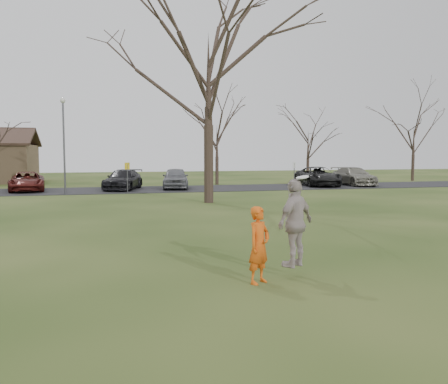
% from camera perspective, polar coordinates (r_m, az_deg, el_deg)
% --- Properties ---
extents(ground, '(120.00, 120.00, 0.00)m').
position_cam_1_polar(ground, '(10.60, 5.53, -9.85)').
color(ground, '#1E380F').
rests_on(ground, ground).
extents(parking_strip, '(62.00, 6.50, 0.04)m').
position_cam_1_polar(parking_strip, '(34.91, -8.71, 0.32)').
color(parking_strip, black).
rests_on(parking_strip, ground).
extents(player_defender, '(0.69, 0.64, 1.59)m').
position_cam_1_polar(player_defender, '(9.60, 4.32, -6.51)').
color(player_defender, '#DF5512').
rests_on(player_defender, ground).
extents(car_2, '(2.75, 5.07, 1.35)m').
position_cam_1_polar(car_2, '(35.43, -23.01, 1.19)').
color(car_2, '#501612').
rests_on(car_2, parking_strip).
extents(car_3, '(3.47, 5.43, 1.46)m').
position_cam_1_polar(car_3, '(34.85, -12.28, 1.50)').
color(car_3, black).
rests_on(car_3, parking_strip).
extents(car_4, '(2.57, 4.89, 1.59)m').
position_cam_1_polar(car_4, '(35.24, -5.98, 1.72)').
color(car_4, slate).
rests_on(car_4, parking_strip).
extents(car_6, '(3.22, 5.86, 1.56)m').
position_cam_1_polar(car_6, '(38.85, 11.44, 1.90)').
color(car_6, black).
rests_on(car_6, parking_strip).
extents(car_7, '(2.22, 5.21, 1.50)m').
position_cam_1_polar(car_7, '(40.30, 15.67, 1.88)').
color(car_7, gray).
rests_on(car_7, parking_strip).
extents(catching_play, '(1.19, 0.98, 1.98)m').
position_cam_1_polar(catching_play, '(10.11, 8.74, -3.75)').
color(catching_play, '#AFA09D').
rests_on(catching_play, ground).
extents(lamp_post, '(0.34, 0.34, 6.27)m').
position_cam_1_polar(lamp_post, '(32.25, -19.07, 6.78)').
color(lamp_post, '#47474C').
rests_on(lamp_post, ground).
extents(sign_yellow, '(0.35, 0.35, 2.08)m').
position_cam_1_polar(sign_yellow, '(31.69, -11.78, 2.43)').
color(sign_yellow, '#47474C').
rests_on(sign_yellow, ground).
extents(sign_white, '(0.35, 0.35, 2.08)m').
position_cam_1_polar(sign_white, '(34.42, 8.61, 2.65)').
color(sign_white, '#47474C').
rests_on(sign_white, ground).
extents(big_tree, '(9.00, 9.00, 14.00)m').
position_cam_1_polar(big_tree, '(25.61, -1.92, 14.47)').
color(big_tree, '#352821').
rests_on(big_tree, ground).
extents(small_tree_row, '(55.00, 5.90, 8.50)m').
position_cam_1_polar(small_tree_row, '(40.49, -3.30, 6.45)').
color(small_tree_row, '#352821').
rests_on(small_tree_row, ground).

